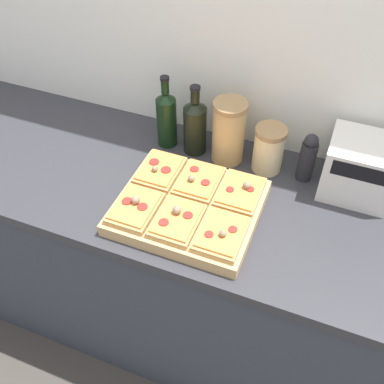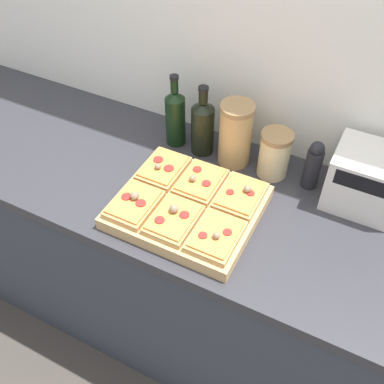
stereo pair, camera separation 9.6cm
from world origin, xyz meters
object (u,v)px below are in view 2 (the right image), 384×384
object	(u,v)px
grain_jar_tall	(235,134)
toaster_oven	(366,179)
cutting_board	(188,207)
grain_jar_short	(274,154)
pepper_mill	(313,165)
olive_oil_bottle	(175,117)
wine_bottle	(203,126)

from	to	relation	value
grain_jar_tall	toaster_oven	xyz separation A→B (m)	(0.45, -0.00, -0.02)
toaster_oven	grain_jar_tall	bearing A→B (deg)	179.89
cutting_board	toaster_oven	xyz separation A→B (m)	(0.48, 0.30, 0.08)
grain_jar_tall	toaster_oven	size ratio (longest dim) A/B	0.96
grain_jar_short	pepper_mill	xyz separation A→B (m)	(0.13, 0.00, 0.00)
cutting_board	toaster_oven	bearing A→B (deg)	31.92
olive_oil_bottle	wine_bottle	xyz separation A→B (m)	(0.11, 0.00, -0.00)
cutting_board	wine_bottle	distance (m)	0.33
grain_jar_tall	grain_jar_short	world-z (taller)	grain_jar_tall
cutting_board	grain_jar_short	bearing A→B (deg)	59.47
wine_bottle	toaster_oven	world-z (taller)	wine_bottle
cutting_board	grain_jar_short	world-z (taller)	grain_jar_short
toaster_oven	pepper_mill	bearing A→B (deg)	179.71
grain_jar_short	toaster_oven	xyz separation A→B (m)	(0.30, -0.00, 0.01)
pepper_mill	toaster_oven	distance (m)	0.17
cutting_board	olive_oil_bottle	bearing A→B (deg)	124.40
olive_oil_bottle	wine_bottle	bearing A→B (deg)	0.00
grain_jar_tall	cutting_board	bearing A→B (deg)	-95.82
grain_jar_short	pepper_mill	size ratio (longest dim) A/B	0.93
wine_bottle	grain_jar_tall	bearing A→B (deg)	-0.00
wine_bottle	grain_jar_tall	xyz separation A→B (m)	(0.13, -0.00, 0.01)
grain_jar_tall	toaster_oven	world-z (taller)	grain_jar_tall
grain_jar_short	pepper_mill	distance (m)	0.13
toaster_oven	wine_bottle	bearing A→B (deg)	179.92
olive_oil_bottle	toaster_oven	size ratio (longest dim) A/B	1.14
cutting_board	grain_jar_tall	size ratio (longest dim) A/B	1.86
cutting_board	grain_jar_tall	xyz separation A→B (m)	(0.03, 0.30, 0.10)
grain_jar_short	toaster_oven	distance (m)	0.30
cutting_board	grain_jar_short	size ratio (longest dim) A/B	2.57
cutting_board	wine_bottle	world-z (taller)	wine_bottle
grain_jar_short	cutting_board	bearing A→B (deg)	-120.53
pepper_mill	toaster_oven	xyz separation A→B (m)	(0.17, -0.00, 0.01)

